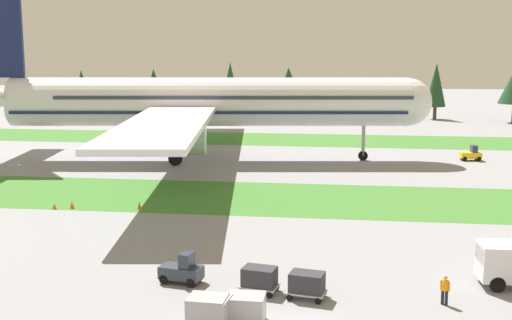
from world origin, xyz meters
name	(u,v)px	position (x,y,z in m)	size (l,w,h in m)	color
grass_strip_near	(319,199)	(0.00, 30.20, 0.00)	(320.00, 14.21, 0.01)	#3D752D
grass_strip_far	(328,140)	(0.00, 70.62, 0.00)	(320.00, 14.21, 0.01)	#3D752D
airliner	(196,102)	(-16.34, 50.18, 7.51)	(59.68, 73.67, 20.96)	white
baggage_tug	(182,270)	(-7.56, 6.57, 0.81)	(2.80, 1.78, 1.97)	#2D333D
cargo_dolly_lead	(259,278)	(-2.63, 5.60, 0.92)	(2.45, 1.90, 1.55)	#A3A3A8
cargo_dolly_second	(307,283)	(0.21, 5.04, 0.92)	(2.45, 1.90, 1.55)	#A3A3A8
pushback_tractor	(471,154)	(18.59, 54.58, 0.81)	(2.74, 1.61, 1.97)	yellow
ground_crew_marshaller	(445,289)	(8.01, 5.08, 0.95)	(0.51, 0.36, 1.74)	black
uld_container_0	(210,312)	(-4.56, 0.40, 0.81)	(2.00, 1.60, 1.61)	#A3A3A8
uld_container_1	(246,309)	(-2.80, 1.11, 0.78)	(2.00, 1.60, 1.57)	#A3A3A8
uld_container_2	(208,312)	(-4.70, 0.37, 0.84)	(2.00, 1.60, 1.67)	#A3A3A8
taxiway_marker_0	(54,206)	(-23.48, 23.44, 0.27)	(0.44, 0.44, 0.53)	orange
taxiway_marker_1	(139,205)	(-15.85, 24.34, 0.35)	(0.44, 0.44, 0.70)	orange
taxiway_marker_3	(72,205)	(-21.99, 23.87, 0.34)	(0.44, 0.44, 0.67)	orange
distant_tree_line	(388,87)	(11.03, 101.12, 6.57)	(190.40, 10.21, 12.28)	#4C3823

